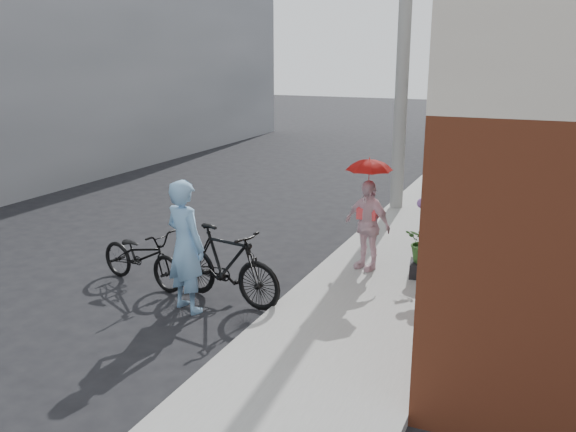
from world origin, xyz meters
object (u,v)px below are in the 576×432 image
Objects in this scene: officer at (185,246)px; planter at (424,269)px; bike_left at (142,256)px; kimono_woman at (367,225)px; utility_pole at (403,53)px; bike_right at (226,265)px.

officer reaches higher than planter.
planter is (4.02, 1.78, -0.22)m from bike_left.
planter is at bearing 21.55° from kimono_woman.
utility_pole is at bearing 109.47° from planter.
officer is 1.00× the size of bike_right.
planter is at bearing -120.84° from officer.
bike_right is 1.29× the size of kimono_woman.
officer is at bearing -107.89° from kimono_woman.
officer reaches higher than kimono_woman.
utility_pole is 7.10m from officer.
bike_left is 4.40m from planter.
kimono_woman is (3.08, 1.78, 0.39)m from bike_left.
officer is at bearing 151.78° from bike_right.
kimono_woman is 3.33× the size of planter.
planter is at bearing -70.53° from utility_pole.
bike_right is at bearing -81.06° from bike_left.
bike_left is 1.54m from bike_right.
utility_pole is 7.14m from bike_left.
officer is (-1.38, -6.48, -2.56)m from utility_pole.
bike_left is (-2.55, -5.93, -3.05)m from utility_pole.
bike_left is at bearing -5.34° from officer.
kimono_woman is at bearing -179.82° from planter.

